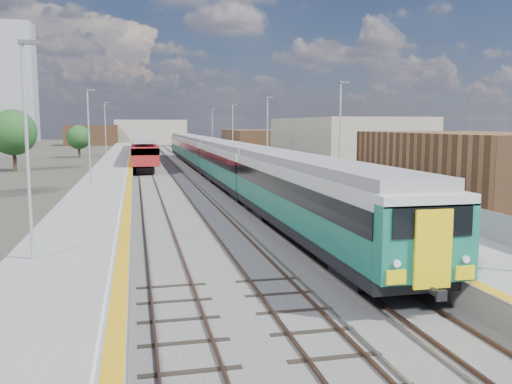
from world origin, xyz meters
name	(u,v)px	position (x,y,z in m)	size (l,w,h in m)	color
ground	(195,175)	(0.00, 50.00, 0.00)	(320.00, 320.00, 0.00)	#47443A
ballast_bed	(173,173)	(-2.25, 52.50, 0.03)	(10.50, 155.00, 0.06)	#565451
tracks	(177,171)	(-1.65, 54.18, 0.11)	(8.96, 160.00, 0.17)	#4C3323
platform_right	(236,167)	(5.28, 52.49, 0.54)	(4.70, 155.00, 8.52)	slate
platform_left	(114,170)	(-9.05, 52.49, 0.52)	(4.30, 155.00, 8.52)	slate
buildings	(89,105)	(-18.12, 138.60, 10.70)	(72.00, 185.50, 40.00)	brown
green_train	(214,156)	(1.50, 44.98, 2.41)	(3.11, 86.37, 3.42)	black
red_train	(142,145)	(-5.50, 79.45, 2.29)	(3.06, 62.07, 3.87)	black
tree_b	(13,132)	(-20.93, 58.94, 4.74)	(5.55, 5.55, 7.52)	#382619
tree_c	(79,137)	(-16.01, 86.34, 3.51)	(4.12, 4.12, 5.58)	#382619
tree_d	(346,136)	(22.56, 60.50, 4.06)	(4.76, 4.76, 6.46)	#382619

